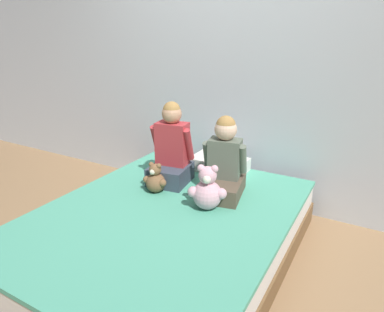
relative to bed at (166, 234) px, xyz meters
The scene contains 8 objects.
ground_plane 0.18m from the bed, ahead, with size 14.00×14.00×0.00m, color #93704C.
wall_behind_bed 1.57m from the bed, 90.00° to the left, with size 8.00×0.06×2.50m.
bed is the anchor object (origin of this frame).
child_on_left 0.67m from the bed, 117.57° to the left, with size 0.35×0.36×0.65m.
child_on_right 0.65m from the bed, 63.87° to the left, with size 0.36×0.45×0.59m.
teddy_bear_held_by_left_child 0.42m from the bed, 137.10° to the left, with size 0.20×0.15×0.23m.
teddy_bear_held_by_right_child 0.43m from the bed, 37.46° to the left, with size 0.25×0.20×0.32m.
pillow_at_headboard 0.88m from the bed, 90.00° to the left, with size 0.48×0.28×0.11m.
Camera 1 is at (1.17, -1.69, 1.49)m, focal length 32.00 mm.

